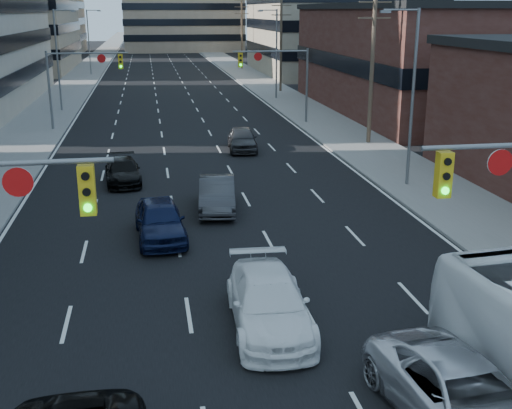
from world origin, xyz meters
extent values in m
cube|color=black|center=(0.00, 130.00, 0.01)|extent=(18.00, 300.00, 0.02)
cube|color=slate|center=(-11.50, 130.00, 0.07)|extent=(5.00, 300.00, 0.15)
cube|color=slate|center=(11.50, 130.00, 0.07)|extent=(5.00, 300.00, 0.15)
cube|color=gray|center=(-24.00, 100.00, 8.00)|extent=(20.00, 30.00, 16.00)
cube|color=#472119|center=(24.00, 50.00, 4.50)|extent=(20.00, 30.00, 9.00)
cube|color=gray|center=(25.00, 88.00, 7.00)|extent=(22.00, 28.00, 14.00)
cube|color=#ADA089|center=(-28.00, 140.00, 10.00)|extent=(24.00, 24.00, 20.00)
cube|color=gray|center=(32.00, 130.00, 6.00)|extent=(22.00, 22.00, 12.00)
cube|color=gold|center=(-4.10, 8.00, 5.15)|extent=(0.35, 0.28, 1.10)
cylinder|color=black|center=(-4.10, 7.84, 5.50)|extent=(0.18, 0.06, 0.18)
cylinder|color=black|center=(-4.10, 7.84, 5.15)|extent=(0.18, 0.06, 0.18)
cylinder|color=#0CE526|center=(-4.10, 7.84, 4.80)|extent=(0.18, 0.06, 0.18)
cylinder|color=white|center=(-5.50, 7.97, 5.40)|extent=(0.64, 0.06, 0.64)
cube|color=gold|center=(4.10, 8.00, 5.15)|extent=(0.35, 0.28, 1.10)
cylinder|color=black|center=(4.10, 7.84, 5.50)|extent=(0.18, 0.06, 0.18)
cylinder|color=black|center=(4.10, 7.84, 5.15)|extent=(0.18, 0.06, 0.18)
cylinder|color=#0CE526|center=(4.10, 7.84, 4.80)|extent=(0.18, 0.06, 0.18)
cylinder|color=white|center=(5.50, 7.97, 5.40)|extent=(0.64, 0.06, 0.64)
cylinder|color=slate|center=(-10.00, 45.00, 3.00)|extent=(0.18, 0.18, 6.00)
cylinder|color=slate|center=(-7.00, 45.00, 5.80)|extent=(6.00, 0.12, 0.12)
cube|color=gold|center=(-4.60, 45.00, 5.15)|extent=(0.35, 0.28, 1.10)
cylinder|color=black|center=(-4.60, 44.84, 5.50)|extent=(0.18, 0.06, 0.18)
cylinder|color=black|center=(-4.60, 44.84, 5.15)|extent=(0.18, 0.06, 0.18)
cylinder|color=#0CE526|center=(-4.60, 44.84, 4.80)|extent=(0.18, 0.06, 0.18)
cylinder|color=white|center=(-6.00, 44.97, 5.40)|extent=(0.64, 0.06, 0.64)
cylinder|color=slate|center=(10.00, 45.00, 3.00)|extent=(0.18, 0.18, 6.00)
cylinder|color=slate|center=(7.00, 45.00, 5.80)|extent=(6.00, 0.12, 0.12)
cube|color=gold|center=(4.60, 45.00, 5.15)|extent=(0.35, 0.28, 1.10)
cylinder|color=black|center=(4.60, 44.84, 5.50)|extent=(0.18, 0.06, 0.18)
cylinder|color=black|center=(4.60, 44.84, 5.15)|extent=(0.18, 0.06, 0.18)
cylinder|color=#0CE526|center=(4.60, 44.84, 4.80)|extent=(0.18, 0.06, 0.18)
cylinder|color=white|center=(6.00, 44.97, 5.40)|extent=(0.64, 0.06, 0.64)
cylinder|color=#4C3D2D|center=(12.20, 36.00, 5.50)|extent=(0.28, 0.28, 11.00)
cube|color=#4C3D2D|center=(12.20, 36.00, 9.40)|extent=(2.20, 0.10, 0.10)
cube|color=#4C3D2D|center=(12.20, 36.00, 8.40)|extent=(2.20, 0.10, 0.10)
cylinder|color=#4C3D2D|center=(12.20, 66.00, 5.50)|extent=(0.28, 0.28, 11.00)
cube|color=#4C3D2D|center=(12.20, 66.00, 9.40)|extent=(2.20, 0.10, 0.10)
cube|color=#4C3D2D|center=(12.20, 66.00, 8.40)|extent=(2.20, 0.10, 0.10)
cylinder|color=#4C3D2D|center=(12.20, 96.00, 5.50)|extent=(0.28, 0.28, 11.00)
cube|color=#4C3D2D|center=(12.20, 96.00, 10.40)|extent=(2.20, 0.10, 0.10)
cube|color=#4C3D2D|center=(12.20, 96.00, 9.40)|extent=(2.20, 0.10, 0.10)
cube|color=#4C3D2D|center=(12.20, 96.00, 8.40)|extent=(2.20, 0.10, 0.10)
cylinder|color=slate|center=(-10.50, 55.00, 4.50)|extent=(0.16, 0.16, 9.00)
cylinder|color=slate|center=(-9.60, 55.00, 8.90)|extent=(1.80, 0.10, 0.10)
cube|color=slate|center=(-8.80, 55.00, 8.82)|extent=(0.50, 0.22, 0.14)
cylinder|color=slate|center=(-10.50, 90.00, 4.50)|extent=(0.16, 0.16, 9.00)
cylinder|color=slate|center=(-9.60, 90.00, 8.90)|extent=(1.80, 0.10, 0.10)
cube|color=slate|center=(-8.80, 90.00, 8.82)|extent=(0.50, 0.22, 0.14)
cylinder|color=slate|center=(10.50, 25.00, 4.50)|extent=(0.16, 0.16, 9.00)
cylinder|color=slate|center=(9.60, 25.00, 8.90)|extent=(1.80, 0.10, 0.10)
cube|color=slate|center=(8.80, 25.00, 8.82)|extent=(0.50, 0.22, 0.14)
cylinder|color=slate|center=(10.50, 60.00, 4.50)|extent=(0.16, 0.16, 9.00)
cylinder|color=slate|center=(9.60, 60.00, 8.90)|extent=(1.80, 0.10, 0.10)
cube|color=slate|center=(8.80, 60.00, 8.82)|extent=(0.50, 0.22, 0.14)
imported|color=white|center=(0.46, 10.85, 0.77)|extent=(2.38, 5.42, 1.55)
imported|color=silver|center=(3.77, 5.45, 0.78)|extent=(3.18, 5.86, 1.56)
imported|color=black|center=(-2.46, 19.00, 0.80)|extent=(2.16, 4.78, 1.59)
imported|color=#353537|center=(0.22, 22.54, 0.76)|extent=(2.07, 4.75, 1.52)
imported|color=black|center=(-4.21, 28.24, 0.64)|extent=(2.14, 4.56, 1.29)
imported|color=#2F2F31|center=(3.31, 35.46, 0.77)|extent=(2.16, 4.63, 1.53)
camera|label=1|loc=(-2.72, -5.75, 8.87)|focal=45.00mm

